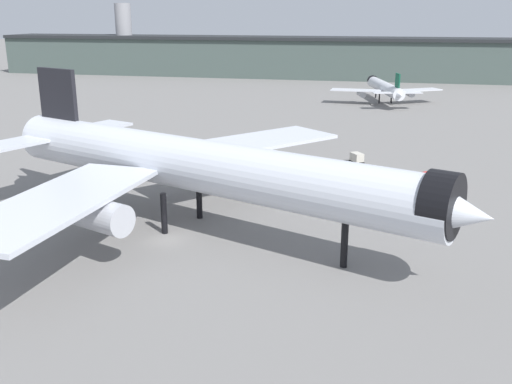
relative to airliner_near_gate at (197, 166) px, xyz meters
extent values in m
plane|color=slate|center=(-2.12, -4.12, -7.88)|extent=(900.00, 900.00, 0.00)
cylinder|color=silver|center=(0.44, -0.14, 0.14)|extent=(57.98, 24.01, 6.17)
cone|color=silver|center=(28.48, -9.21, 0.14)|extent=(8.32, 7.85, 6.05)
cone|color=silver|center=(-27.60, 8.93, 0.14)|extent=(9.44, 8.05, 5.86)
cylinder|color=black|center=(27.31, -8.83, 0.60)|extent=(4.56, 6.79, 6.23)
cube|color=silver|center=(1.16, 16.81, -0.63)|extent=(23.20, 27.01, 0.49)
cylinder|color=#B7BAC1|center=(1.52, 13.34, -2.67)|extent=(8.90, 5.77, 3.39)
cube|color=silver|center=(-8.91, -14.30, -0.63)|extent=(9.46, 26.54, 0.49)
cylinder|color=#B7BAC1|center=(-6.58, -11.71, -2.67)|extent=(8.90, 5.77, 3.39)
cube|color=black|center=(-23.11, 7.48, 5.08)|extent=(6.92, 2.76, 9.88)
cube|color=silver|center=(-22.12, 14.35, 0.76)|extent=(8.31, 11.73, 0.37)
cube|color=silver|center=(-26.34, 1.32, 0.76)|extent=(8.31, 11.73, 0.37)
cylinder|color=black|center=(18.39, -5.95, -5.41)|extent=(0.74, 0.74, 4.94)
cylinder|color=black|center=(-1.36, 3.85, -5.41)|extent=(0.74, 0.74, 4.94)
cylinder|color=black|center=(-3.36, -2.32, -5.41)|extent=(0.74, 0.74, 4.94)
cylinder|color=silver|center=(12.92, 112.60, -3.56)|extent=(13.12, 30.93, 3.33)
cone|color=silver|center=(7.94, 127.53, -3.56)|extent=(4.25, 4.50, 3.26)
cone|color=silver|center=(17.91, 97.66, -3.56)|extent=(4.36, 5.10, 3.16)
cylinder|color=black|center=(8.15, 126.90, -3.31)|extent=(3.66, 2.48, 3.36)
cube|color=silver|center=(5.39, 107.53, -3.98)|extent=(14.21, 5.15, 0.27)
cylinder|color=#B7BAC1|center=(6.77, 108.78, -5.07)|extent=(3.13, 4.76, 1.83)
cube|color=silver|center=(21.99, 113.06, -3.98)|extent=(14.39, 12.47, 0.27)
cylinder|color=#B7BAC1|center=(20.14, 113.24, -5.07)|extent=(3.13, 4.76, 1.83)
cube|color=#0F5138|center=(17.11, 100.05, -0.90)|extent=(1.51, 3.69, 5.32)
cube|color=silver|center=(13.83, 98.29, -3.23)|extent=(6.27, 4.48, 0.20)
cube|color=silver|center=(20.78, 100.61, -3.23)|extent=(6.27, 4.48, 0.20)
cylinder|color=black|center=(9.73, 122.16, -6.55)|extent=(0.40, 0.40, 2.66)
cylinder|color=black|center=(11.76, 110.55, -6.55)|extent=(0.40, 0.40, 2.66)
cylinder|color=black|center=(15.08, 111.66, -6.55)|extent=(0.40, 0.40, 2.66)
cube|color=#475651|center=(-36.11, 172.09, -0.50)|extent=(231.39, 33.02, 14.77)
cube|color=#232628|center=(-36.11, 172.09, 7.49)|extent=(231.51, 34.89, 1.20)
cylinder|color=#939399|center=(-100.46, 168.10, 6.57)|extent=(6.76, 6.76, 28.91)
cube|color=black|center=(-18.56, 35.04, -7.26)|extent=(4.03, 5.95, 0.35)
cube|color=#E5B70C|center=(-18.00, 36.60, -6.28)|extent=(2.91, 2.85, 1.60)
cube|color=#1E2D38|center=(-17.66, 37.53, -5.96)|extent=(1.85, 0.73, 0.80)
cube|color=#E5B70C|center=(-18.89, 34.11, -5.98)|extent=(3.28, 3.88, 2.20)
cylinder|color=black|center=(-18.99, 37.25, -7.43)|extent=(0.57, 0.94, 0.90)
cylinder|color=black|center=(-16.82, 36.47, -7.43)|extent=(0.57, 0.94, 0.90)
cylinder|color=black|center=(-20.29, 33.62, -7.43)|extent=(0.57, 0.94, 0.90)
cylinder|color=black|center=(-18.13, 32.84, -7.43)|extent=(0.57, 0.94, 0.90)
cube|color=black|center=(27.08, 28.55, -7.38)|extent=(3.45, 3.32, 0.30)
cube|color=red|center=(26.37, 27.91, -6.63)|extent=(2.02, 2.05, 1.20)
cube|color=#1E2D38|center=(25.94, 27.53, -6.39)|extent=(0.95, 1.06, 0.60)
cube|color=red|center=(27.52, 28.93, -6.78)|extent=(2.50, 2.47, 0.90)
cylinder|color=black|center=(26.78, 27.20, -7.53)|extent=(0.71, 0.67, 0.70)
cylinder|color=black|center=(25.72, 28.40, -7.53)|extent=(0.71, 0.67, 0.70)
cylinder|color=black|center=(28.45, 28.69, -7.53)|extent=(0.71, 0.67, 0.70)
cylinder|color=black|center=(27.39, 29.89, -7.53)|extent=(0.71, 0.67, 0.70)
cube|color=black|center=(14.30, 38.00, -7.56)|extent=(2.66, 2.82, 0.20)
cube|color=beige|center=(14.30, 38.00, -6.76)|extent=(2.66, 2.82, 1.40)
sphere|color=black|center=(15.48, 37.70, -7.66)|extent=(0.44, 0.44, 0.44)
sphere|color=black|center=(14.29, 36.78, -7.66)|extent=(0.44, 0.44, 0.44)
sphere|color=black|center=(14.31, 39.22, -7.66)|extent=(0.44, 0.44, 0.44)
sphere|color=black|center=(13.12, 38.30, -7.66)|extent=(0.44, 0.44, 0.44)
camera|label=1|loc=(25.38, -61.56, 17.16)|focal=41.06mm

